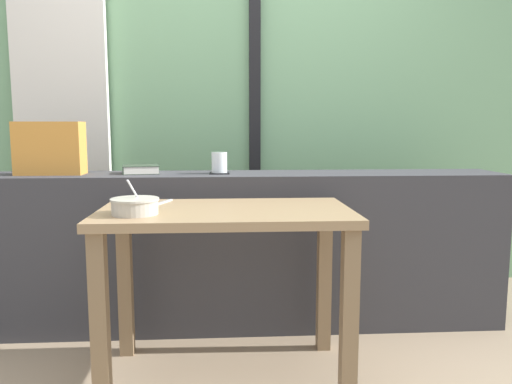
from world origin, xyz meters
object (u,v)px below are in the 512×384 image
coaster_square (219,173)px  fork_utensil (162,203)px  soup_bowl (135,206)px  closed_book (141,169)px  breakfast_table (226,241)px  throw_pillow (50,148)px  juice_glass (219,163)px

coaster_square → fork_utensil: 0.47m
fork_utensil → soup_bowl: bearing=-85.4°
closed_book → fork_utensil: size_ratio=1.19×
breakfast_table → coaster_square: (-0.03, 0.55, 0.22)m
breakfast_table → throw_pillow: throw_pillow is taller
juice_glass → fork_utensil: (-0.24, -0.39, -0.14)m
juice_glass → throw_pillow: (-0.83, 0.01, 0.08)m
juice_glass → fork_utensil: bearing=-121.8°
coaster_square → throw_pillow: (-0.83, 0.01, 0.13)m
breakfast_table → fork_utensil: size_ratio=5.91×
juice_glass → soup_bowl: size_ratio=0.57×
closed_book → fork_utensil: bearing=-69.6°
soup_bowl → fork_utensil: 0.28m
throw_pillow → soup_bowl: bearing=-51.8°
breakfast_table → closed_book: (-0.43, 0.59, 0.24)m
juice_glass → closed_book: juice_glass is taller
throw_pillow → closed_book: bearing=3.5°
throw_pillow → soup_bowl: throw_pillow is taller
soup_bowl → juice_glass: bearing=64.7°
coaster_square → closed_book: 0.40m
juice_glass → fork_utensil: 0.48m
coaster_square → juice_glass: (-0.00, 0.00, 0.05)m
closed_book → throw_pillow: throw_pillow is taller
closed_book → fork_utensil: (0.16, -0.42, -0.11)m
breakfast_table → closed_book: size_ratio=4.98×
coaster_square → throw_pillow: throw_pillow is taller
breakfast_table → juice_glass: 0.62m
closed_book → throw_pillow: (-0.43, -0.03, 0.11)m
breakfast_table → soup_bowl: (-0.34, -0.10, 0.16)m
closed_book → breakfast_table: bearing=-54.0°
fork_utensil → juice_glass: bearing=77.2°
breakfast_table → throw_pillow: size_ratio=3.14×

